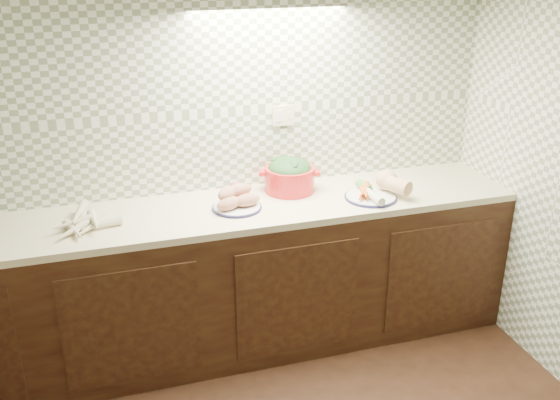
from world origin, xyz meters
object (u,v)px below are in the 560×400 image
object	(u,v)px
sweet_potato_plate	(236,200)
dutch_oven	(290,175)
parsnip_pile	(91,219)
veg_plate	(378,187)
onion_bowl	(237,192)

from	to	relation	value
sweet_potato_plate	dutch_oven	distance (m)	0.40
parsnip_pile	veg_plate	size ratio (longest dim) A/B	0.98
onion_bowl	veg_plate	xyz separation A→B (m)	(0.79, -0.19, 0.01)
sweet_potato_plate	dutch_oven	size ratio (longest dim) A/B	0.75
veg_plate	onion_bowl	bearing A→B (deg)	166.26
sweet_potato_plate	onion_bowl	distance (m)	0.14
veg_plate	dutch_oven	bearing A→B (deg)	155.28
parsnip_pile	sweet_potato_plate	world-z (taller)	sweet_potato_plate
onion_bowl	dutch_oven	size ratio (longest dim) A/B	0.36
sweet_potato_plate	dutch_oven	world-z (taller)	dutch_oven
onion_bowl	dutch_oven	distance (m)	0.33
veg_plate	sweet_potato_plate	bearing A→B (deg)	176.05
sweet_potato_plate	onion_bowl	bearing A→B (deg)	73.57
sweet_potato_plate	parsnip_pile	bearing A→B (deg)	179.22
sweet_potato_plate	veg_plate	world-z (taller)	veg_plate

